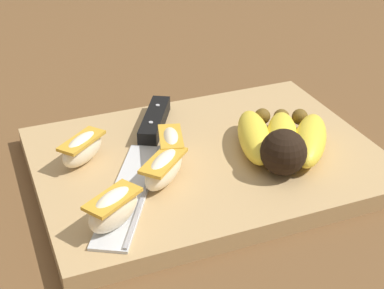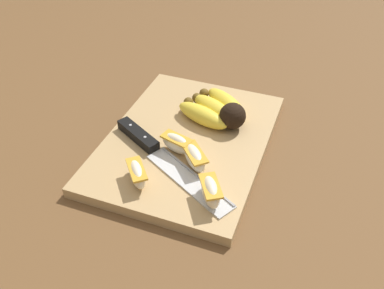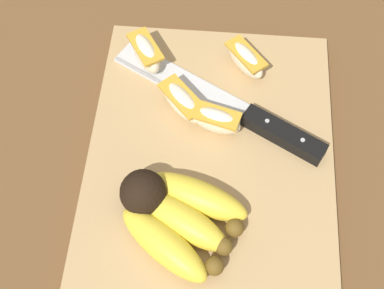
{
  "view_description": "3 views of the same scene",
  "coord_description": "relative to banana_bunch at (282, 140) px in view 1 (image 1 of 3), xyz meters",
  "views": [
    {
      "loc": [
        -0.22,
        -0.52,
        0.36
      ],
      "look_at": [
        -0.02,
        -0.02,
        0.04
      ],
      "focal_mm": 54.16,
      "sensor_mm": 36.0,
      "label": 1
    },
    {
      "loc": [
        -0.55,
        -0.23,
        0.5
      ],
      "look_at": [
        -0.03,
        -0.03,
        0.03
      ],
      "focal_mm": 39.5,
      "sensor_mm": 36.0,
      "label": 2
    },
    {
      "loc": [
        0.27,
        -0.01,
        0.54
      ],
      "look_at": [
        -0.01,
        -0.03,
        0.03
      ],
      "focal_mm": 49.02,
      "sensor_mm": 36.0,
      "label": 3
    }
  ],
  "objects": [
    {
      "name": "apple_wedge_near",
      "position": [
        -0.21,
        0.07,
        -0.0
      ],
      "size": [
        0.06,
        0.06,
        0.03
      ],
      "color": "#F4E5C1",
      "rests_on": "cutting_board"
    },
    {
      "name": "banana_bunch",
      "position": [
        0.0,
        0.0,
        0.0
      ],
      "size": [
        0.14,
        0.14,
        0.05
      ],
      "color": "black",
      "rests_on": "cutting_board"
    },
    {
      "name": "ground_plane",
      "position": [
        -0.08,
        0.04,
        -0.04
      ],
      "size": [
        6.0,
        6.0,
        0.0
      ],
      "primitive_type": "plane",
      "color": "brown"
    },
    {
      "name": "apple_wedge_far",
      "position": [
        -0.21,
        -0.05,
        0.0
      ],
      "size": [
        0.06,
        0.05,
        0.04
      ],
      "color": "#F4E5C1",
      "rests_on": "cutting_board"
    },
    {
      "name": "chefs_knife",
      "position": [
        -0.13,
        0.07,
        -0.01
      ],
      "size": [
        0.16,
        0.26,
        0.02
      ],
      "color": "silver",
      "rests_on": "cutting_board"
    },
    {
      "name": "cutting_board",
      "position": [
        -0.08,
        0.03,
        -0.03
      ],
      "size": [
        0.38,
        0.28,
        0.02
      ],
      "primitive_type": "cube",
      "color": "tan",
      "rests_on": "ground_plane"
    },
    {
      "name": "apple_wedge_middle",
      "position": [
        -0.14,
        -0.0,
        -0.0
      ],
      "size": [
        0.07,
        0.06,
        0.03
      ],
      "color": "#F4E5C1",
      "rests_on": "cutting_board"
    },
    {
      "name": "apple_wedge_extra",
      "position": [
        -0.12,
        0.04,
        -0.0
      ],
      "size": [
        0.04,
        0.06,
        0.03
      ],
      "color": "#F4E5C1",
      "rests_on": "cutting_board"
    }
  ]
}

